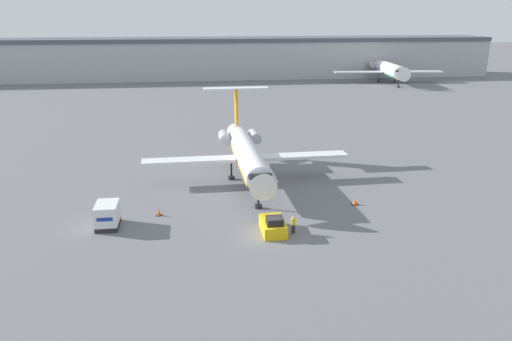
# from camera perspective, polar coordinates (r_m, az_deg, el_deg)

# --- Properties ---
(ground_plane) EXTENTS (600.00, 600.00, 0.00)m
(ground_plane) POSITION_cam_1_polar(r_m,az_deg,el_deg) (46.59, 1.58, -7.61)
(ground_plane) COLOR slate
(terminal_building) EXTENTS (180.00, 16.80, 12.47)m
(terminal_building) POSITION_cam_1_polar(r_m,az_deg,el_deg) (162.31, -5.35, 12.69)
(terminal_building) COLOR #B2B2B7
(terminal_building) RESTS_ON ground
(airplane_main) EXTENTS (25.26, 24.52, 9.95)m
(airplane_main) POSITION_cam_1_polar(r_m,az_deg,el_deg) (60.86, -1.10, 2.04)
(airplane_main) COLOR white
(airplane_main) RESTS_ON ground
(pushback_tug) EXTENTS (2.16, 3.96, 1.86)m
(pushback_tug) POSITION_cam_1_polar(r_m,az_deg,el_deg) (47.27, 1.96, -6.30)
(pushback_tug) COLOR yellow
(pushback_tug) RESTS_ON ground
(luggage_cart) EXTENTS (2.10, 3.18, 2.37)m
(luggage_cart) POSITION_cam_1_polar(r_m,az_deg,el_deg) (50.35, -16.63, -4.92)
(luggage_cart) COLOR #232326
(luggage_cart) RESTS_ON ground
(worker_near_tug) EXTENTS (0.40, 0.24, 1.71)m
(worker_near_tug) POSITION_cam_1_polar(r_m,az_deg,el_deg) (47.13, 4.29, -6.15)
(worker_near_tug) COLOR #232838
(worker_near_tug) RESTS_ON ground
(traffic_cone_left) EXTENTS (0.55, 0.55, 0.74)m
(traffic_cone_left) POSITION_cam_1_polar(r_m,az_deg,el_deg) (52.13, -11.06, -4.70)
(traffic_cone_left) COLOR black
(traffic_cone_left) RESTS_ON ground
(traffic_cone_right) EXTENTS (0.71, 0.71, 0.61)m
(traffic_cone_right) POSITION_cam_1_polar(r_m,az_deg,el_deg) (55.06, 11.24, -3.55)
(traffic_cone_right) COLOR black
(traffic_cone_right) RESTS_ON ground
(airplane_parked_far_left) EXTENTS (32.45, 28.56, 10.98)m
(airplane_parked_far_left) POSITION_cam_1_polar(r_m,az_deg,el_deg) (155.86, 14.90, 11.16)
(airplane_parked_far_left) COLOR white
(airplane_parked_far_left) RESTS_ON ground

